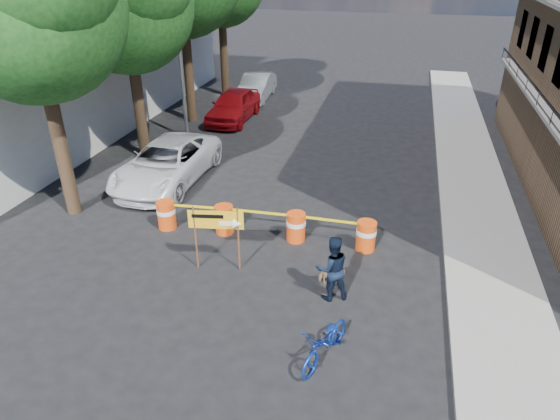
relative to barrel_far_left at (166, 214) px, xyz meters
The scene contains 17 objects.
ground 3.81m from the barrel_far_left, 28.10° to the right, with size 120.00×120.00×0.00m, color black.
sidewalk_east 10.44m from the barrel_far_left, 23.86° to the left, with size 2.40×40.00×0.15m, color gray.
white_building 12.93m from the barrel_far_left, 139.62° to the left, with size 8.00×22.00×6.00m, color silver.
tree_near 6.80m from the barrel_far_left, behind, with size 5.46×5.20×9.15m.
tree_mid_a 8.33m from the barrel_far_left, 123.07° to the left, with size 5.25×5.00×8.68m.
streetlamp 9.03m from the barrel_far_left, 108.60° to the left, with size 1.25×0.18×8.00m.
barrel_far_left is the anchor object (origin of this frame).
barrel_mid_left 1.84m from the barrel_far_left, ahead, with size 0.58×0.58×0.90m.
barrel_mid_right 4.07m from the barrel_far_left, ahead, with size 0.58×0.58×0.90m.
barrel_far_right 6.13m from the barrel_far_left, ahead, with size 0.58×0.58×0.90m.
detour_sign 3.16m from the barrel_far_left, 33.62° to the right, with size 1.45×0.38×1.89m.
pedestrian 5.95m from the barrel_far_left, 21.98° to the right, with size 0.84×0.66×1.74m, color black.
bicycle 7.21m from the barrel_far_left, 37.45° to the right, with size 0.63×0.96×1.82m, color #1537AB.
dog 5.70m from the barrel_far_left, 17.19° to the right, with size 0.30×0.66×0.56m, color tan.
suv_white 3.51m from the barrel_far_left, 114.72° to the left, with size 2.50×5.43×1.51m, color white.
sedan_red 10.92m from the barrel_far_left, 97.70° to the left, with size 1.81×4.50×1.53m, color maroon.
sedan_silver 14.93m from the barrel_far_left, 95.62° to the left, with size 1.50×4.30×1.42m, color #A6A8AD.
Camera 1 is at (3.37, -10.52, 7.86)m, focal length 32.00 mm.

